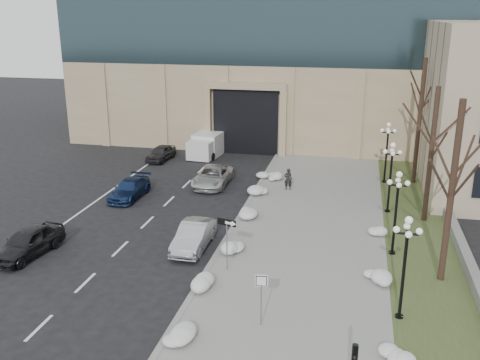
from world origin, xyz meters
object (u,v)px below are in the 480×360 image
object	(u,v)px
pedestrian	(288,179)
lamppost_c	(391,168)
car_d	(213,176)
one_way_sign	(230,229)
lamppost_a	(405,254)
car_b	(194,236)
keep_sign	(261,289)
lamppost_d	(387,145)
car_e	(161,153)
box_truck	(210,143)
car_c	(129,189)
car_a	(28,242)
lamppost_b	(397,202)

from	to	relation	value
pedestrian	lamppost_c	bearing A→B (deg)	141.35
car_d	one_way_sign	distance (m)	14.41
lamppost_a	lamppost_c	size ratio (longest dim) A/B	1.00
car_b	lamppost_a	world-z (taller)	lamppost_a
one_way_sign	lamppost_a	size ratio (longest dim) A/B	0.60
keep_sign	lamppost_d	xyz separation A→B (m)	(5.71, 21.41, 1.27)
car_e	box_truck	size ratio (longest dim) A/B	0.58
car_b	lamppost_d	size ratio (longest dim) A/B	0.93
lamppost_d	car_d	bearing A→B (deg)	-165.46
car_c	car_d	xyz separation A→B (m)	(5.01, 4.06, 0.06)
car_a	lamppost_d	bearing A→B (deg)	50.97
car_b	lamppost_c	xyz separation A→B (m)	(10.80, 7.97, 2.35)
car_b	one_way_sign	world-z (taller)	one_way_sign
pedestrian	car_d	bearing A→B (deg)	-17.17
car_b	car_e	world-z (taller)	car_b
car_d	pedestrian	world-z (taller)	pedestrian
keep_sign	lamppost_b	size ratio (longest dim) A/B	0.51
car_e	lamppost_b	xyz separation A→B (m)	(19.14, -15.55, 2.42)
car_c	car_e	xyz separation A→B (m)	(-1.36, 9.92, 0.01)
car_d	box_truck	size ratio (longest dim) A/B	0.77
one_way_sign	lamppost_c	bearing A→B (deg)	65.82
lamppost_c	lamppost_d	distance (m)	6.50
lamppost_a	lamppost_d	distance (m)	19.50
lamppost_d	one_way_sign	bearing A→B (deg)	-115.78
car_a	pedestrian	world-z (taller)	pedestrian
box_truck	lamppost_b	world-z (taller)	lamppost_b
car_e	car_d	bearing A→B (deg)	-37.53
car_b	lamppost_d	world-z (taller)	lamppost_d
keep_sign	lamppost_a	size ratio (longest dim) A/B	0.51
car_b	car_d	xyz separation A→B (m)	(-1.97, 11.16, -0.02)
car_a	lamppost_d	size ratio (longest dim) A/B	0.95
box_truck	lamppost_d	distance (m)	16.65
car_c	lamppost_c	bearing A→B (deg)	3.96
car_d	lamppost_c	xyz separation A→B (m)	(12.77, -3.19, 2.36)
car_e	lamppost_d	bearing A→B (deg)	-2.50
pedestrian	lamppost_a	xyz separation A→B (m)	(7.00, -16.01, 2.14)
car_a	lamppost_b	xyz separation A→B (m)	(19.30, 4.31, 2.31)
car_d	one_way_sign	size ratio (longest dim) A/B	1.79
car_c	lamppost_d	world-z (taller)	lamppost_d
car_e	box_truck	bearing A→B (deg)	46.31
box_truck	lamppost_a	distance (m)	29.70
car_a	box_truck	size ratio (longest dim) A/B	0.68
one_way_sign	lamppost_b	size ratio (longest dim) A/B	0.60
pedestrian	box_truck	world-z (taller)	box_truck
car_b	keep_sign	xyz separation A→B (m)	(5.09, -6.94, 1.07)
car_d	lamppost_d	size ratio (longest dim) A/B	1.08
lamppost_c	lamppost_d	size ratio (longest dim) A/B	1.00
lamppost_b	car_c	bearing A→B (deg)	162.43
keep_sign	car_c	bearing A→B (deg)	122.85
box_truck	lamppost_a	xyz separation A→B (m)	(15.48, -25.26, 2.08)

